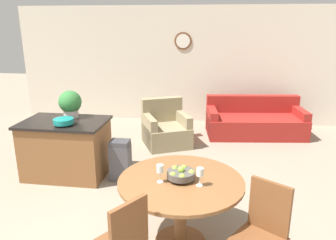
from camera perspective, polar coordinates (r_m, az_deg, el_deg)
wall_back at (r=7.85m, az=2.55°, el=9.54°), size 8.00×0.09×2.70m
dining_table at (r=3.52m, az=2.24°, el=-12.90°), size 1.31×1.31×0.77m
dining_chair_near_right at (r=3.21m, az=16.10°, el=-17.98°), size 0.58×0.58×0.97m
fruit_bowl at (r=3.40m, az=2.28°, el=-9.35°), size 0.29×0.29×0.15m
wine_glass_left at (r=3.32m, az=-1.40°, el=-8.61°), size 0.07×0.07×0.19m
wine_glass_right at (r=3.27m, az=5.59°, el=-9.14°), size 0.07×0.07×0.19m
kitchen_island at (r=5.35m, az=-17.28°, el=-4.71°), size 1.27×0.85×0.89m
teal_bowl at (r=4.99m, az=-17.74°, el=-0.21°), size 0.29×0.29×0.10m
potted_plant at (r=5.34m, az=-16.67°, el=2.81°), size 0.35×0.35×0.42m
trash_bin at (r=5.07m, az=-8.28°, el=-6.94°), size 0.30×0.25×0.63m
couch at (r=7.24m, az=14.84°, el=-0.33°), size 2.11×1.19×0.79m
armchair at (r=6.44m, az=-0.41°, el=-1.69°), size 1.10×1.11×0.88m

